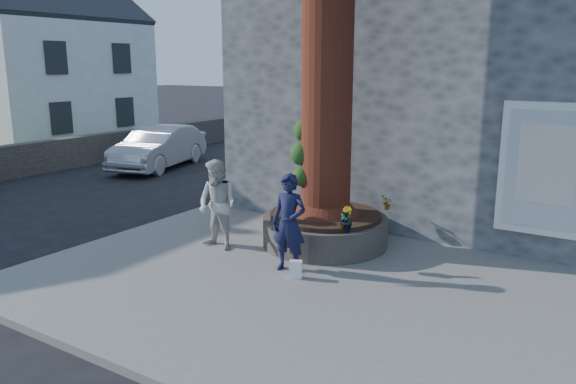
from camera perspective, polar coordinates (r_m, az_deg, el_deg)
The scene contains 14 objects.
ground at distance 9.41m, azimuth -6.59°, elevation -8.37°, with size 120.00×120.00×0.00m, color black.
pavement at distance 9.38m, azimuth 4.54°, elevation -7.98°, with size 9.00×8.00×0.12m, color slate.
yellow_line at distance 12.10m, azimuth -14.88°, elevation -3.84°, with size 0.10×30.00×0.01m, color yellow.
stone_shop at distance 14.29m, azimuth 20.53°, elevation 11.16°, with size 10.30×8.30×6.30m.
planter at distance 10.42m, azimuth 3.77°, elevation -3.78°, with size 2.30×2.30×0.60m.
cottage_far at distance 26.57m, azimuth -24.30°, elevation 12.67°, with size 7.30×7.40×8.75m.
man at distance 8.97m, azimuth 0.11°, elevation -3.18°, with size 0.58×0.38×1.59m, color #131636.
woman at distance 10.13m, azimuth -7.17°, elevation -1.30°, with size 0.79×0.61×1.62m, color beige.
shopping_bag at distance 8.86m, azimuth 0.79°, elevation -7.86°, with size 0.20×0.12×0.28m, color white.
car_silver at distance 19.10m, azimuth -12.99°, elevation 4.47°, with size 1.47×4.22×1.39m, color #AFB3B7.
plant_a at distance 9.19m, azimuth 5.90°, elevation -3.05°, with size 0.17×0.12×0.33m, color gray.
plant_b at distance 9.17m, azimuth 5.90°, elevation -2.79°, with size 0.23×0.22×0.42m, color gray.
plant_c at distance 9.18m, azimuth 5.90°, elevation -2.97°, with size 0.20×0.20×0.36m, color gray.
plant_d at distance 10.69m, azimuth 10.01°, elevation -1.07°, with size 0.24×0.21×0.27m, color gray.
Camera 1 is at (5.59, -6.76, 3.41)m, focal length 35.00 mm.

